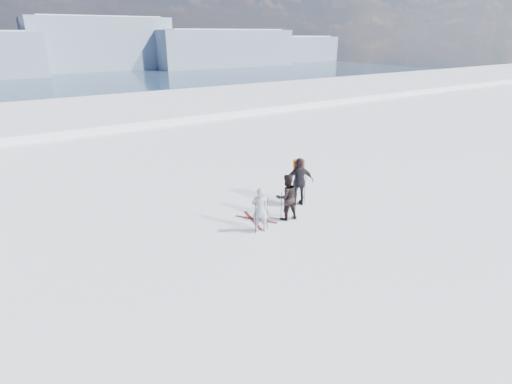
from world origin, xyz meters
TOP-DOWN VIEW (x-y plane):
  - lake_basin at (0.00, 30.00)m, footprint 820.00×820.00m
  - far_mountain_range at (29.60, 454.78)m, footprint 770.00×110.00m
  - skier_grey at (-1.35, 3.53)m, footprint 0.72×0.66m
  - skier_dark at (0.03, 3.81)m, footprint 0.97×0.82m
  - skier_pack at (1.29, 4.62)m, footprint 1.26×0.95m
  - backpack at (1.40, 4.84)m, footprint 0.49×0.40m
  - ski_poles at (0.02, 3.92)m, footprint 3.21×1.18m
  - skis_loose at (-1.05, 4.36)m, footprint 1.04×1.68m

SIDE VIEW (x-z plane):
  - far_mountain_range at x=29.60m, z-range -33.69..19.31m
  - lake_basin at x=0.00m, z-range -42.31..29.31m
  - skis_loose at x=-1.05m, z-range 0.00..0.03m
  - ski_poles at x=0.02m, z-range -0.06..1.28m
  - skier_grey at x=-1.35m, z-range 0.00..1.65m
  - skier_dark at x=0.03m, z-range 0.00..1.79m
  - skier_pack at x=1.29m, z-range 0.00..2.00m
  - backpack at x=1.40m, z-range 2.00..2.62m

